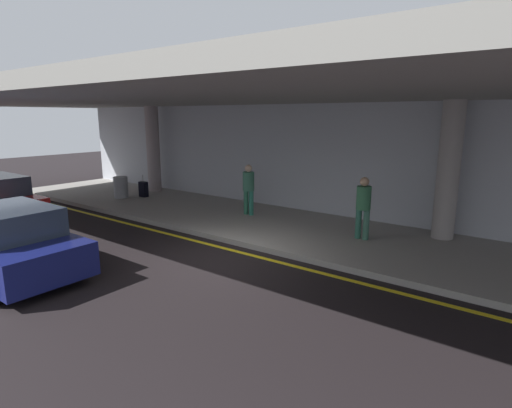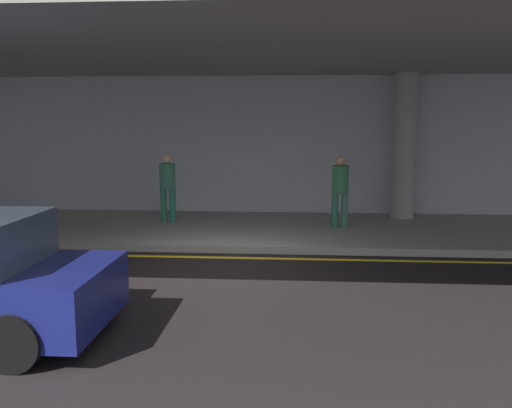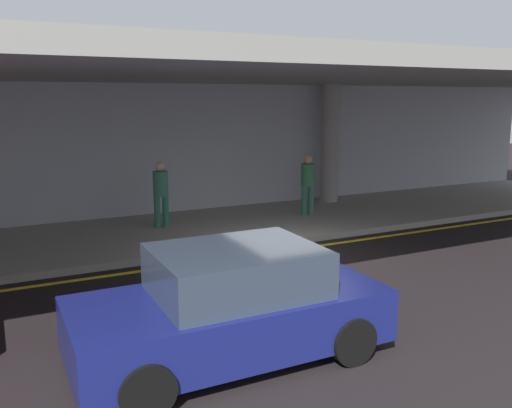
% 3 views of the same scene
% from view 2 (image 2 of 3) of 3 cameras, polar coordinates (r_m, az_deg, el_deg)
% --- Properties ---
extents(ground_plane, '(60.00, 60.00, 0.00)m').
position_cam_2_polar(ground_plane, '(10.06, -3.29, -6.48)').
color(ground_plane, black).
extents(sidewalk, '(26.00, 4.20, 0.15)m').
position_cam_2_polar(sidewalk, '(13.04, -1.51, -2.63)').
color(sidewalk, gray).
rests_on(sidewalk, ground).
extents(lane_stripe_yellow, '(26.00, 0.14, 0.01)m').
position_cam_2_polar(lane_stripe_yellow, '(10.68, -2.83, -5.56)').
color(lane_stripe_yellow, yellow).
rests_on(lane_stripe_yellow, ground).
extents(support_column_left_mid, '(0.57, 0.57, 3.65)m').
position_cam_2_polar(support_column_left_mid, '(14.49, 15.10, 5.78)').
color(support_column_left_mid, '#9A928F').
rests_on(support_column_left_mid, sidewalk).
extents(ceiling_overhang, '(28.00, 13.20, 0.30)m').
position_cam_2_polar(ceiling_overhang, '(12.37, -1.82, 14.79)').
color(ceiling_overhang, gray).
rests_on(ceiling_overhang, support_column_far_left).
extents(terminal_back_wall, '(26.00, 0.30, 3.80)m').
position_cam_2_polar(terminal_back_wall, '(15.05, -0.68, 5.88)').
color(terminal_back_wall, '#AEB2BB').
rests_on(terminal_back_wall, ground).
extents(traveler_with_luggage, '(0.38, 0.38, 1.68)m').
position_cam_2_polar(traveler_with_luggage, '(13.58, -9.14, 2.14)').
color(traveler_with_luggage, '#2B674C').
rests_on(traveler_with_luggage, sidewalk).
extents(person_waiting_for_ride, '(0.38, 0.38, 1.68)m').
position_cam_2_polar(person_waiting_for_ride, '(12.91, 8.71, 1.82)').
color(person_waiting_for_ride, '#2C6451').
rests_on(person_waiting_for_ride, sidewalk).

